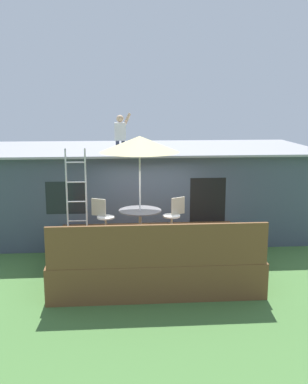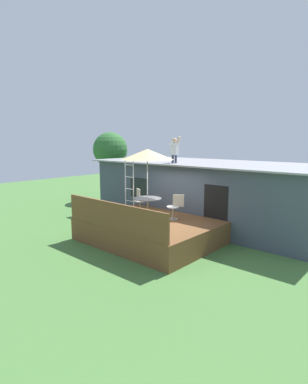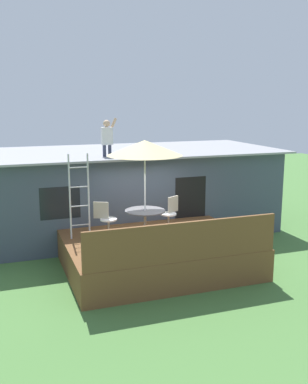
% 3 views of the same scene
% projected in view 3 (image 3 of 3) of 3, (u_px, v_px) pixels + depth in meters
% --- Properties ---
extents(ground_plane, '(40.00, 40.00, 0.00)m').
position_uv_depth(ground_plane, '(156.00, 267.00, 11.82)').
color(ground_plane, '#477538').
extents(house, '(10.50, 4.50, 2.70)m').
position_uv_depth(house, '(119.00, 191.00, 14.87)').
color(house, '#424C5B').
rests_on(house, ground).
extents(deck, '(4.67, 3.78, 0.80)m').
position_uv_depth(deck, '(156.00, 252.00, 11.74)').
color(deck, brown).
rests_on(deck, ground).
extents(deck_railing, '(4.57, 0.08, 0.90)m').
position_uv_depth(deck_railing, '(184.00, 242.00, 9.88)').
color(deck_railing, brown).
rests_on(deck_railing, deck).
extents(patio_table, '(1.04, 1.04, 0.74)m').
position_uv_depth(patio_table, '(145.00, 216.00, 11.51)').
color(patio_table, '#A59E8C').
rests_on(patio_table, deck).
extents(patio_umbrella, '(1.90, 1.90, 2.54)m').
position_uv_depth(patio_umbrella, '(145.00, 148.00, 11.15)').
color(patio_umbrella, silver).
rests_on(patio_umbrella, deck).
extents(step_ladder, '(0.52, 0.04, 2.20)m').
position_uv_depth(step_ladder, '(79.00, 197.00, 11.43)').
color(step_ladder, silver).
rests_on(step_ladder, deck).
extents(person_figure, '(0.47, 0.20, 1.11)m').
position_uv_depth(person_figure, '(107.00, 135.00, 12.95)').
color(person_figure, '#33384C').
rests_on(person_figure, house).
extents(patio_chair_left, '(0.58, 0.44, 0.92)m').
position_uv_depth(patio_chair_left, '(106.00, 219.00, 11.70)').
color(patio_chair_left, '#A59E8C').
rests_on(patio_chair_left, deck).
extents(patio_chair_right, '(0.58, 0.44, 0.92)m').
position_uv_depth(patio_chair_right, '(170.00, 214.00, 12.29)').
color(patio_chair_right, '#A59E8C').
rests_on(patio_chair_right, deck).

